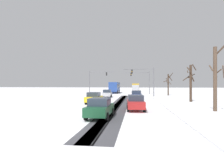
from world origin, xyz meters
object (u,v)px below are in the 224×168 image
(car_red_fourth, at_px, (136,102))
(traffic_signal_near_right, at_px, (145,76))
(car_silver_lead, at_px, (107,93))
(bus_oncoming, at_px, (115,87))
(car_blue_second, at_px, (137,95))
(bare_tree_sidewalk_far, at_px, (168,83))
(traffic_signal_far_left, at_px, (96,78))
(car_dark_green_fifth, at_px, (100,108))
(bare_tree_sidewalk_mid, at_px, (191,82))
(box_truck_delivery, at_px, (136,88))
(traffic_signal_far_right, at_px, (142,78))
(bare_tree_sidewalk_near, at_px, (215,77))
(car_yellow_cab_third, at_px, (94,98))

(car_red_fourth, bearing_deg, traffic_signal_near_right, 84.34)
(car_silver_lead, height_order, bus_oncoming, bus_oncoming)
(car_silver_lead, bearing_deg, car_blue_second, -40.26)
(car_silver_lead, distance_m, car_blue_second, 8.04)
(traffic_signal_near_right, xyz_separation_m, bare_tree_sidewalk_far, (6.10, 6.12, -1.45))
(traffic_signal_near_right, bearing_deg, bus_oncoming, 116.59)
(traffic_signal_far_left, relative_size, bare_tree_sidewalk_far, 1.21)
(car_dark_green_fifth, distance_m, bare_tree_sidewalk_mid, 19.31)
(car_blue_second, bearing_deg, box_truck_delivery, 90.11)
(car_dark_green_fifth, xyz_separation_m, bare_tree_sidewalk_far, (11.11, 32.01, 2.21))
(traffic_signal_far_right, xyz_separation_m, traffic_signal_near_right, (0.21, -11.81, -0.04))
(traffic_signal_near_right, bearing_deg, bare_tree_sidewalk_near, -73.94)
(traffic_signal_far_left, bearing_deg, car_blue_second, -55.65)
(car_red_fourth, height_order, bare_tree_sidewalk_far, bare_tree_sidewalk_far)
(bare_tree_sidewalk_near, bearing_deg, car_red_fourth, -177.76)
(car_blue_second, bearing_deg, car_silver_lead, 139.74)
(bare_tree_sidewalk_mid, height_order, bare_tree_sidewalk_far, bare_tree_sidewalk_mid)
(traffic_signal_far_left, relative_size, bus_oncoming, 0.62)
(car_dark_green_fifth, bearing_deg, box_truck_delivery, 86.02)
(traffic_signal_far_left, bearing_deg, traffic_signal_near_right, -32.54)
(car_blue_second, xyz_separation_m, bare_tree_sidewalk_far, (7.95, 13.76, 2.21))
(car_silver_lead, xyz_separation_m, car_blue_second, (6.13, -5.19, 0.00))
(traffic_signal_near_right, height_order, car_blue_second, traffic_signal_near_right)
(car_silver_lead, relative_size, car_yellow_cab_third, 1.01)
(traffic_signal_far_right, relative_size, car_yellow_cab_third, 1.80)
(bare_tree_sidewalk_mid, bearing_deg, car_yellow_cab_third, -162.42)
(car_red_fourth, xyz_separation_m, bus_oncoming, (-6.43, 38.19, 1.18))
(car_silver_lead, distance_m, box_truck_delivery, 22.16)
(traffic_signal_near_right, bearing_deg, car_dark_green_fifth, -100.96)
(box_truck_delivery, bearing_deg, bare_tree_sidewalk_mid, -73.98)
(car_silver_lead, relative_size, bare_tree_sidewalk_mid, 0.72)
(box_truck_delivery, height_order, bare_tree_sidewalk_far, bare_tree_sidewalk_far)
(car_red_fourth, bearing_deg, car_blue_second, 88.97)
(bare_tree_sidewalk_far, bearing_deg, bare_tree_sidewalk_near, -90.21)
(car_yellow_cab_third, bearing_deg, car_silver_lead, 90.20)
(car_red_fourth, relative_size, bus_oncoming, 0.38)
(traffic_signal_near_right, xyz_separation_m, car_yellow_cab_third, (-7.94, -15.19, -3.66))
(car_red_fourth, bearing_deg, bare_tree_sidewalk_far, 73.28)
(car_silver_lead, distance_m, car_yellow_cab_third, 12.75)
(car_dark_green_fifth, bearing_deg, traffic_signal_near_right, 79.04)
(box_truck_delivery, bearing_deg, bare_tree_sidewalk_near, -78.74)
(car_dark_green_fifth, relative_size, bare_tree_sidewalk_mid, 0.71)
(traffic_signal_far_right, height_order, traffic_signal_near_right, same)
(car_dark_green_fifth, bearing_deg, car_red_fourth, 58.36)
(car_yellow_cab_third, bearing_deg, bus_oncoming, 91.04)
(box_truck_delivery, bearing_deg, car_dark_green_fifth, -93.98)
(traffic_signal_far_left, distance_m, bare_tree_sidewalk_near, 34.30)
(bus_oncoming, xyz_separation_m, bare_tree_sidewalk_near, (14.52, -37.87, 1.49))
(traffic_signal_near_right, relative_size, box_truck_delivery, 0.92)
(car_yellow_cab_third, relative_size, bare_tree_sidewalk_near, 0.62)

